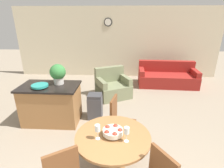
# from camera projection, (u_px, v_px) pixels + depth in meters

# --- Properties ---
(wall_back) EXTENTS (8.00, 0.09, 2.70)m
(wall_back) POSITION_uv_depth(u_px,v_px,m) (117.00, 43.00, 6.90)
(wall_back) COLOR beige
(wall_back) RESTS_ON ground_plane
(dining_table) EXTENTS (1.06, 1.06, 0.74)m
(dining_table) POSITION_uv_depth(u_px,v_px,m) (113.00, 145.00, 2.50)
(dining_table) COLOR #9E6B3D
(dining_table) RESTS_ON ground_plane
(dining_chair_far_side) EXTENTS (0.50, 0.50, 0.95)m
(dining_chair_far_side) POSITION_uv_depth(u_px,v_px,m) (119.00, 120.00, 3.22)
(dining_chair_far_side) COLOR brown
(dining_chair_far_side) RESTS_ON ground_plane
(fruit_bowl) EXTENTS (0.28, 0.28, 0.12)m
(fruit_bowl) POSITION_uv_depth(u_px,v_px,m) (113.00, 131.00, 2.41)
(fruit_bowl) COLOR silver
(fruit_bowl) RESTS_ON dining_table
(wine_glass_left) EXTENTS (0.07, 0.07, 0.22)m
(wine_glass_left) POSITION_uv_depth(u_px,v_px,m) (98.00, 129.00, 2.31)
(wine_glass_left) COLOR silver
(wine_glass_left) RESTS_ON dining_table
(wine_glass_right) EXTENTS (0.07, 0.07, 0.22)m
(wine_glass_right) POSITION_uv_depth(u_px,v_px,m) (127.00, 131.00, 2.26)
(wine_glass_right) COLOR silver
(wine_glass_right) RESTS_ON dining_table
(kitchen_island) EXTENTS (1.28, 0.76, 0.89)m
(kitchen_island) POSITION_uv_depth(u_px,v_px,m) (51.00, 104.00, 3.97)
(kitchen_island) COLOR #9E6B3D
(kitchen_island) RESTS_ON ground_plane
(teal_bowl) EXTENTS (0.35, 0.35, 0.07)m
(teal_bowl) POSITION_uv_depth(u_px,v_px,m) (40.00, 86.00, 3.69)
(teal_bowl) COLOR teal
(teal_bowl) RESTS_ON kitchen_island
(potted_plant) EXTENTS (0.35, 0.35, 0.45)m
(potted_plant) POSITION_uv_depth(u_px,v_px,m) (58.00, 73.00, 3.84)
(potted_plant) COLOR beige
(potted_plant) RESTS_ON kitchen_island
(trash_bin) EXTENTS (0.33, 0.31, 0.61)m
(trash_bin) POSITION_uv_depth(u_px,v_px,m) (95.00, 106.00, 4.17)
(trash_bin) COLOR #47474C
(trash_bin) RESTS_ON ground_plane
(couch) EXTENTS (2.03, 0.99, 0.82)m
(couch) POSITION_uv_depth(u_px,v_px,m) (167.00, 77.00, 6.25)
(couch) COLOR maroon
(couch) RESTS_ON ground_plane
(armchair) EXTENTS (1.19, 1.14, 0.87)m
(armchair) POSITION_uv_depth(u_px,v_px,m) (113.00, 87.00, 5.35)
(armchair) COLOR #7A7F5B
(armchair) RESTS_ON ground_plane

